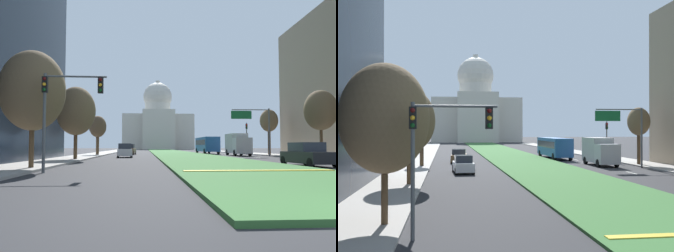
# 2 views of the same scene
# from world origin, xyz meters

# --- Properties ---
(ground_plane) EXTENTS (306.64, 306.64, 0.00)m
(ground_plane) POSITION_xyz_m (0.00, 69.69, 0.00)
(ground_plane) COLOR #2B2B2D
(grass_median) EXTENTS (8.51, 125.44, 0.14)m
(grass_median) POSITION_xyz_m (0.00, 62.72, 0.07)
(grass_median) COLOR #386B33
(grass_median) RESTS_ON ground_plane
(lane_dashes_right) EXTENTS (0.16, 53.21, 0.01)m
(lane_dashes_right) POSITION_xyz_m (7.86, 39.08, 0.00)
(lane_dashes_right) COLOR silver
(lane_dashes_right) RESTS_ON ground_plane
(sidewalk_left) EXTENTS (4.00, 125.44, 0.15)m
(sidewalk_left) POSITION_xyz_m (-13.46, 55.75, 0.07)
(sidewalk_left) COLOR #9E9991
(sidewalk_left) RESTS_ON ground_plane
(sidewalk_right) EXTENTS (4.00, 125.44, 0.15)m
(sidewalk_right) POSITION_xyz_m (13.46, 55.75, 0.07)
(sidewalk_right) COLOR #9E9991
(sidewalk_right) RESTS_ON ground_plane
(capitol_building) EXTENTS (28.99, 22.40, 29.43)m
(capitol_building) POSITION_xyz_m (0.00, 138.56, 10.45)
(capitol_building) COLOR beige
(capitol_building) RESTS_ON ground_plane
(traffic_light_near_left) EXTENTS (3.34, 0.35, 5.20)m
(traffic_light_near_left) POSITION_xyz_m (-10.12, 12.38, 3.80)
(traffic_light_near_left) COLOR #515456
(traffic_light_near_left) RESTS_ON ground_plane
(traffic_light_far_right) EXTENTS (0.28, 0.35, 5.20)m
(traffic_light_far_right) POSITION_xyz_m (10.96, 48.93, 3.31)
(traffic_light_far_right) COLOR #515456
(traffic_light_far_right) RESTS_ON ground_plane
(overhead_guide_sign) EXTENTS (5.34, 0.20, 6.50)m
(overhead_guide_sign) POSITION_xyz_m (9.20, 39.36, 4.64)
(overhead_guide_sign) COLOR #515456
(overhead_guide_sign) RESTS_ON ground_plane
(street_tree_left_near) EXTENTS (3.76, 3.76, 6.99)m
(street_tree_left_near) POSITION_xyz_m (-12.30, 14.67, 4.63)
(street_tree_left_near) COLOR #4C3823
(street_tree_left_near) RESTS_ON ground_plane
(street_tree_left_mid) EXTENTS (3.80, 3.80, 7.20)m
(street_tree_left_mid) POSITION_xyz_m (-12.43, 28.07, 4.80)
(street_tree_left_mid) COLOR #4C3823
(street_tree_left_mid) RESTS_ON ground_plane
(street_tree_left_far) EXTENTS (2.47, 2.47, 5.73)m
(street_tree_left_far) POSITION_xyz_m (-12.42, 43.83, 4.11)
(street_tree_left_far) COLOR #4C3823
(street_tree_left_far) RESTS_ON ground_plane
(street_tree_right_far) EXTENTS (2.60, 2.60, 6.71)m
(street_tree_right_far) POSITION_xyz_m (12.33, 42.57, 5.00)
(street_tree_right_far) COLOR #4C3823
(street_tree_right_far) RESTS_ON ground_plane
(sedan_midblock) EXTENTS (2.04, 4.32, 1.71)m
(sedan_midblock) POSITION_xyz_m (-8.13, 36.70, 0.80)
(sedan_midblock) COLOR silver
(sedan_midblock) RESTS_ON ground_plane
(sedan_distant) EXTENTS (2.17, 4.64, 1.71)m
(sedan_distant) POSITION_xyz_m (-8.16, 49.31, 0.80)
(sedan_distant) COLOR brown
(sedan_distant) RESTS_ON ground_plane
(box_truck_delivery) EXTENTS (2.40, 6.40, 3.20)m
(box_truck_delivery) POSITION_xyz_m (7.82, 43.05, 1.68)
(box_truck_delivery) COLOR #BCBCC1
(box_truck_delivery) RESTS_ON ground_plane
(city_bus) EXTENTS (2.62, 11.00, 2.95)m
(city_bus) POSITION_xyz_m (5.55, 55.29, 1.77)
(city_bus) COLOR #1E4C8C
(city_bus) RESTS_ON ground_plane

